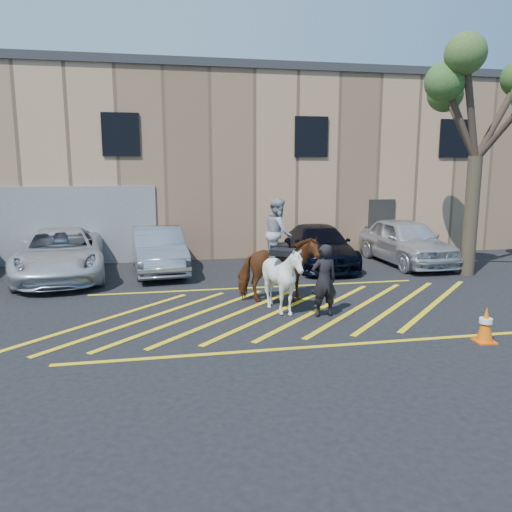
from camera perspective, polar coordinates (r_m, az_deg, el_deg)
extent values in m
plane|color=black|center=(12.47, 2.22, -5.98)|extent=(90.00, 90.00, 0.00)
imported|color=silver|center=(16.87, -21.43, 0.25)|extent=(3.19, 5.82, 1.55)
imported|color=gray|center=(16.95, -11.12, 0.70)|extent=(1.98, 4.63, 1.48)
imported|color=black|center=(17.82, 7.21, 1.14)|extent=(2.36, 5.00, 1.41)
imported|color=silver|center=(18.85, 16.73, 1.64)|extent=(2.04, 4.87, 1.65)
imported|color=black|center=(11.72, 7.77, -2.79)|extent=(0.65, 0.46, 1.71)
cube|color=tan|center=(23.82, -4.43, 10.17)|extent=(32.00, 10.00, 7.00)
cube|color=#2D2D30|center=(24.11, -4.55, 18.88)|extent=(32.20, 10.20, 0.30)
cube|color=black|center=(18.70, -15.21, 13.27)|extent=(1.30, 0.08, 1.50)
cube|color=black|center=(19.52, 6.34, 13.40)|extent=(1.30, 0.08, 1.50)
cube|color=black|center=(22.05, 21.76, 12.37)|extent=(1.30, 0.08, 1.50)
cube|color=#38332D|center=(20.71, 14.11, 3.26)|extent=(1.10, 0.08, 2.20)
cube|color=yellow|center=(11.96, -17.59, -7.13)|extent=(4.20, 4.20, 0.01)
cube|color=yellow|center=(11.88, -12.52, -7.01)|extent=(4.20, 4.20, 0.01)
cube|color=yellow|center=(11.89, -7.42, -6.84)|extent=(4.20, 4.20, 0.01)
cube|color=yellow|center=(11.99, -2.37, -6.61)|extent=(4.20, 4.20, 0.01)
cube|color=yellow|center=(12.18, 2.54, -6.34)|extent=(4.20, 4.20, 0.01)
cube|color=yellow|center=(12.46, 7.27, -6.03)|extent=(4.20, 4.20, 0.01)
cube|color=yellow|center=(12.82, 11.75, -5.70)|extent=(4.20, 4.20, 0.01)
cube|color=yellow|center=(13.26, 15.96, -5.37)|extent=(4.20, 4.20, 0.01)
cube|color=yellow|center=(13.76, 19.88, -5.02)|extent=(4.20, 4.20, 0.01)
cube|color=yellow|center=(14.54, 0.24, -3.61)|extent=(9.50, 0.12, 0.01)
cube|color=yellow|center=(9.90, 5.98, -10.32)|extent=(9.50, 0.12, 0.01)
imported|color=brown|center=(12.84, 2.52, -1.56)|extent=(2.12, 1.13, 1.72)
imported|color=#9B9DA5|center=(12.68, 2.55, 2.67)|extent=(0.75, 0.91, 1.75)
cube|color=black|center=(12.73, 2.54, 1.09)|extent=(0.51, 0.60, 0.14)
imported|color=white|center=(11.85, 3.09, -2.66)|extent=(1.93, 1.99, 1.67)
cube|color=black|center=(11.73, 3.12, 0.45)|extent=(0.72, 0.68, 0.14)
cube|color=#F6580A|center=(11.13, 24.63, -8.84)|extent=(0.41, 0.41, 0.03)
cone|color=#F05E09|center=(11.02, 24.77, -7.04)|extent=(0.32, 0.32, 0.70)
cylinder|color=white|center=(11.00, 24.79, -6.74)|extent=(0.25, 0.25, 0.10)
cylinder|color=#4B402D|center=(17.43, 23.36, 4.16)|extent=(0.44, 0.44, 3.80)
cylinder|color=#45352A|center=(17.99, 25.93, 13.95)|extent=(1.76, 0.51, 2.68)
cylinder|color=#413427|center=(18.09, 22.25, 13.65)|extent=(0.33, 1.88, 2.34)
cylinder|color=#49382C|center=(17.08, 22.32, 14.05)|extent=(1.40, 0.20, 2.39)
cylinder|color=#49362C|center=(17.01, 26.38, 12.91)|extent=(0.78, 1.62, 1.96)
cylinder|color=#4B3B2D|center=(16.96, 23.33, 15.22)|extent=(1.16, 0.77, 3.11)
sphere|color=#416C2E|center=(18.89, 20.81, 16.92)|extent=(1.20, 1.20, 1.20)
sphere|color=#496F2F|center=(16.90, 20.77, 18.12)|extent=(1.20, 1.20, 1.20)
sphere|color=#537231|center=(16.70, 22.83, 20.58)|extent=(1.20, 1.20, 1.20)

